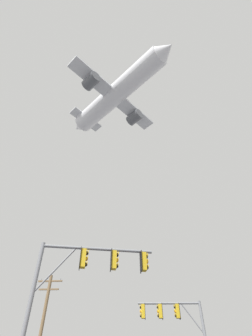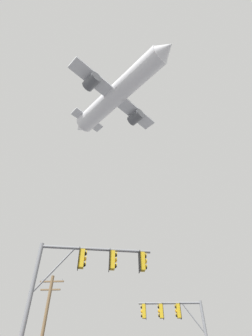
# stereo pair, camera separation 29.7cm
# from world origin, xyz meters

# --- Properties ---
(signal_pole_near) EXTENTS (5.56, 1.29, 6.71)m
(signal_pole_near) POSITION_xyz_m (-2.69, 9.10, 5.16)
(signal_pole_near) COLOR slate
(signal_pole_near) RESTS_ON ground
(signal_pole_far) EXTENTS (4.67, 0.53, 6.03)m
(signal_pole_far) POSITION_xyz_m (2.60, 17.76, 4.62)
(signal_pole_far) COLOR slate
(signal_pole_far) RESTS_ON ground
(utility_pole) EXTENTS (2.20, 0.28, 8.95)m
(utility_pole) POSITION_xyz_m (-8.10, 20.66, 4.77)
(utility_pole) COLOR brown
(utility_pole) RESTS_ON ground
(airplane) EXTENTS (19.70, 18.13, 6.50)m
(airplane) POSITION_xyz_m (-2.85, 21.85, 39.94)
(airplane) COLOR white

